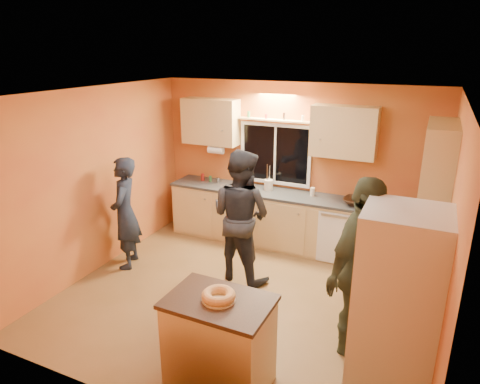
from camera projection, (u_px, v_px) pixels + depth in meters
The scene contains 14 objects.
ground at pixel (242, 297), 5.56m from camera, with size 4.50×4.50×0.00m, color brown.
room_shell at pixel (264, 171), 5.35m from camera, with size 4.54×4.04×2.61m.
back_counter at pixel (286, 220), 6.88m from camera, with size 4.23×0.62×0.90m.
right_counter at pixel (408, 281), 5.08m from camera, with size 0.62×1.84×0.90m.
refrigerator at pixel (397, 304), 3.84m from camera, with size 0.72×0.70×1.80m, color silver.
island at pixel (219, 342), 3.99m from camera, with size 0.97×0.67×0.93m.
bundt_pastry at pixel (219, 296), 3.83m from camera, with size 0.31×0.31×0.09m, color #DDA85A.
person_left at pixel (125, 213), 6.15m from camera, with size 0.60×0.39×1.65m, color black.
person_center at pixel (241, 216), 5.79m from camera, with size 0.90×0.70×1.84m, color black.
person_right at pixel (360, 269), 4.30m from camera, with size 1.14×0.47×1.94m, color #333824.
mixing_bowl at pixel (357, 202), 6.26m from camera, with size 0.39×0.39×0.10m, color black.
utensil_crock at pixel (268, 185), 6.90m from camera, with size 0.14×0.14×0.17m, color #F0E5C9.
potted_plant at pixel (411, 268), 4.20m from camera, with size 0.24×0.21×0.26m, color gray.
red_box at pixel (415, 220), 5.63m from camera, with size 0.16×0.12×0.07m, color maroon.
Camera 1 is at (1.99, -4.40, 3.08)m, focal length 32.00 mm.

